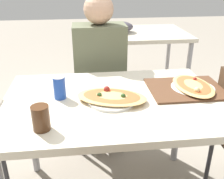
{
  "coord_description": "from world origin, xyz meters",
  "views": [
    {
      "loc": [
        -0.15,
        -1.28,
        1.42
      ],
      "look_at": [
        -0.0,
        -0.01,
        0.83
      ],
      "focal_mm": 42.0,
      "sensor_mm": 36.0,
      "label": 1
    }
  ],
  "objects_px": {
    "person_seated": "(100,64)",
    "pizza_second": "(193,86)",
    "dining_table": "(113,111)",
    "drink_glass": "(41,118)",
    "soda_can": "(59,88)",
    "chair_far_seated": "(99,86)",
    "pizza_main": "(112,97)"
  },
  "relations": [
    {
      "from": "person_seated",
      "to": "pizza_second",
      "type": "relative_size",
      "value": 3.57
    },
    {
      "from": "dining_table",
      "to": "drink_glass",
      "type": "xyz_separation_m",
      "value": [
        -0.35,
        -0.26,
        0.14
      ]
    },
    {
      "from": "soda_can",
      "to": "chair_far_seated",
      "type": "bearing_deg",
      "value": 69.32
    },
    {
      "from": "dining_table",
      "to": "person_seated",
      "type": "distance_m",
      "value": 0.63
    },
    {
      "from": "pizza_second",
      "to": "pizza_main",
      "type": "bearing_deg",
      "value": -169.66
    },
    {
      "from": "dining_table",
      "to": "person_seated",
      "type": "xyz_separation_m",
      "value": [
        -0.02,
        0.63,
        0.06
      ]
    },
    {
      "from": "chair_far_seated",
      "to": "drink_glass",
      "type": "distance_m",
      "value": 1.1
    },
    {
      "from": "chair_far_seated",
      "to": "pizza_second",
      "type": "relative_size",
      "value": 2.51
    },
    {
      "from": "pizza_main",
      "to": "soda_can",
      "type": "distance_m",
      "value": 0.29
    },
    {
      "from": "person_seated",
      "to": "drink_glass",
      "type": "xyz_separation_m",
      "value": [
        -0.33,
        -0.89,
        0.07
      ]
    },
    {
      "from": "pizza_second",
      "to": "drink_glass",
      "type": "bearing_deg",
      "value": -158.43
    },
    {
      "from": "person_seated",
      "to": "soda_can",
      "type": "relative_size",
      "value": 10.13
    },
    {
      "from": "pizza_main",
      "to": "soda_can",
      "type": "height_order",
      "value": "soda_can"
    },
    {
      "from": "chair_far_seated",
      "to": "drink_glass",
      "type": "bearing_deg",
      "value": 72.06
    },
    {
      "from": "pizza_main",
      "to": "person_seated",
      "type": "bearing_deg",
      "value": 91.41
    },
    {
      "from": "chair_far_seated",
      "to": "person_seated",
      "type": "relative_size",
      "value": 0.7
    },
    {
      "from": "chair_far_seated",
      "to": "soda_can",
      "type": "relative_size",
      "value": 7.14
    },
    {
      "from": "person_seated",
      "to": "drink_glass",
      "type": "height_order",
      "value": "person_seated"
    },
    {
      "from": "pizza_main",
      "to": "pizza_second",
      "type": "height_order",
      "value": "pizza_main"
    },
    {
      "from": "soda_can",
      "to": "pizza_second",
      "type": "height_order",
      "value": "soda_can"
    },
    {
      "from": "chair_far_seated",
      "to": "drink_glass",
      "type": "relative_size",
      "value": 7.66
    },
    {
      "from": "dining_table",
      "to": "soda_can",
      "type": "relative_size",
      "value": 9.64
    },
    {
      "from": "chair_far_seated",
      "to": "drink_glass",
      "type": "xyz_separation_m",
      "value": [
        -0.33,
        -1.0,
        0.31
      ]
    },
    {
      "from": "pizza_main",
      "to": "soda_can",
      "type": "xyz_separation_m",
      "value": [
        -0.28,
        0.07,
        0.04
      ]
    },
    {
      "from": "pizza_second",
      "to": "soda_can",
      "type": "bearing_deg",
      "value": -178.15
    },
    {
      "from": "person_seated",
      "to": "soda_can",
      "type": "bearing_deg",
      "value": 65.82
    },
    {
      "from": "dining_table",
      "to": "person_seated",
      "type": "bearing_deg",
      "value": 92.15
    },
    {
      "from": "dining_table",
      "to": "pizza_second",
      "type": "distance_m",
      "value": 0.5
    },
    {
      "from": "pizza_main",
      "to": "soda_can",
      "type": "relative_size",
      "value": 3.45
    },
    {
      "from": "soda_can",
      "to": "drink_glass",
      "type": "height_order",
      "value": "soda_can"
    },
    {
      "from": "drink_glass",
      "to": "pizza_second",
      "type": "distance_m",
      "value": 0.9
    },
    {
      "from": "pizza_main",
      "to": "pizza_second",
      "type": "bearing_deg",
      "value": 10.34
    }
  ]
}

